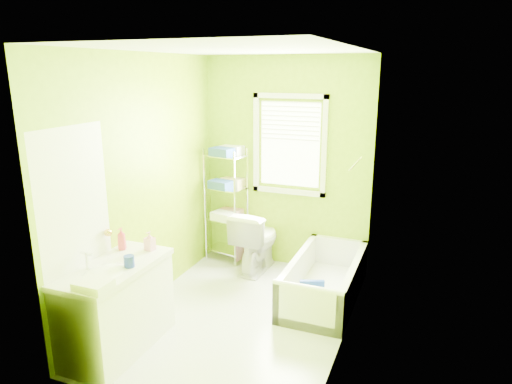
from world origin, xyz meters
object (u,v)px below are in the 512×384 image
at_px(bathtub, 324,286).
at_px(vanity, 116,305).
at_px(toilet, 256,240).
at_px(wire_shelf_unit, 228,193).

relative_size(bathtub, vanity, 1.39).
bearing_deg(vanity, bathtub, 46.27).
distance_m(toilet, vanity, 2.08).
distance_m(toilet, wire_shelf_unit, 0.71).
bearing_deg(wire_shelf_unit, vanity, -91.87).
bearing_deg(wire_shelf_unit, bathtub, -23.22).
relative_size(bathtub, toilet, 1.88).
bearing_deg(bathtub, toilet, 155.06).
relative_size(bathtub, wire_shelf_unit, 0.98).
bearing_deg(vanity, wire_shelf_unit, 88.13).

